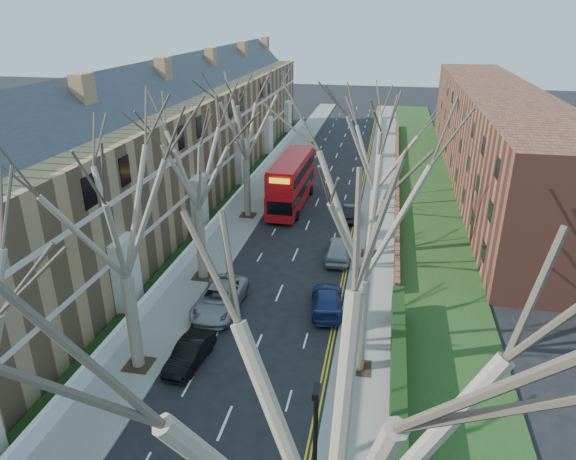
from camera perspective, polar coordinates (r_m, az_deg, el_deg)
The scene contains 19 objects.
pavement_left at distance 57.33m, azimuth -1.86°, elevation 5.58°, with size 3.00×102.00×0.12m, color slate.
pavement_right at distance 55.99m, azimuth 10.25°, elevation 4.78°, with size 3.00×102.00×0.12m, color slate.
terrace_left at distance 50.85m, azimuth -12.53°, elevation 9.15°, with size 9.70×78.00×13.60m.
flats_right at distance 59.61m, azimuth 21.92°, elevation 9.53°, with size 13.97×54.00×10.00m.
wall_hedge_right at distance 23.04m, azimuth 12.11°, elevation -22.46°, with size 0.70×24.00×1.80m.
front_wall_left at distance 50.23m, azimuth -5.74°, elevation 3.56°, with size 0.30×78.00×1.00m.
grass_verge_right at distance 56.11m, azimuth 14.85°, elevation 4.50°, with size 6.00×102.00×0.06m.
tree_left_mid at distance 24.82m, azimuth -18.63°, elevation 3.50°, with size 10.50×10.50×14.71m.
tree_left_far at distance 33.55m, azimuth -10.40°, elevation 8.73°, with size 10.15×10.15×14.22m.
tree_left_dist at distance 44.61m, azimuth -4.85°, elevation 12.99°, with size 10.50×10.50×14.71m.
tree_right_near at distance 11.19m, azimuth 5.22°, elevation -19.40°, with size 10.85×10.85×15.20m.
tree_right_mid at distance 23.59m, azimuth 8.94°, elevation 3.46°, with size 10.50×10.50×14.71m.
tree_right_far at distance 37.14m, azimuth 10.01°, elevation 10.16°, with size 10.15×10.15×14.22m.
double_decker_bus at distance 49.01m, azimuth 0.40°, elevation 5.23°, with size 3.00×11.14×4.63m.
car_left_mid at distance 28.51m, azimuth -10.87°, elevation -13.31°, with size 1.36×3.91×1.29m, color black.
car_left_far at distance 32.73m, azimuth -7.60°, elevation -7.55°, with size 2.60×5.64×1.57m, color gray.
car_right_near at distance 32.54m, azimuth 4.35°, elevation -7.80°, with size 1.93×4.74×1.37m, color navy.
car_right_mid at distance 38.99m, azimuth 5.64°, elevation -2.14°, with size 1.87×4.65×1.58m, color gray.
car_right_far at distance 46.62m, azimuth 7.06°, elevation 1.98°, with size 1.42×4.07×1.34m, color black.
Camera 1 is at (6.34, -14.23, 17.42)m, focal length 32.00 mm.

